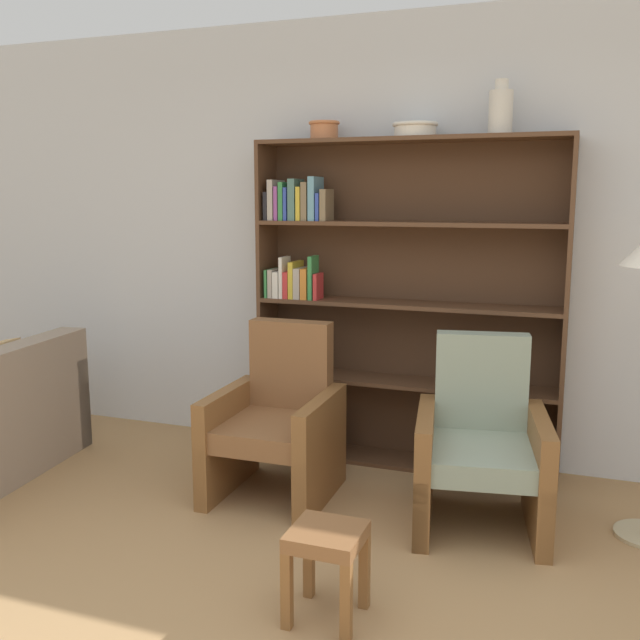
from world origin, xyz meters
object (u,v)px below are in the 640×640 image
at_px(vase_tall, 501,111).
at_px(armchair_cushioned, 481,448).
at_px(bowl_brass, 324,129).
at_px(bowl_olive, 415,129).
at_px(bookshelf, 382,308).
at_px(armchair_leather, 277,424).
at_px(footstool, 327,550).

distance_m(vase_tall, armchair_cushioned, 1.86).
xyz_separation_m(bowl_brass, armchair_cushioned, (1.09, -0.68, -1.66)).
bearing_deg(bowl_olive, bookshelf, 173.23).
bearing_deg(bowl_brass, bowl_olive, 0.00).
relative_size(armchair_leather, footstool, 2.53).
relative_size(armchair_cushioned, footstool, 2.53).
xyz_separation_m(bowl_brass, footstool, (0.63, -1.75, -1.77)).
xyz_separation_m(armchair_leather, armchair_cushioned, (1.13, -0.00, 0.00)).
height_order(bowl_olive, vase_tall, vase_tall).
height_order(bookshelf, armchair_leather, bookshelf).
bearing_deg(armchair_leather, vase_tall, -148.85).
height_order(bookshelf, armchair_cushioned, bookshelf).
relative_size(vase_tall, footstool, 0.80).
bearing_deg(bookshelf, armchair_cushioned, -44.20).
relative_size(bowl_brass, armchair_leather, 0.20).
bearing_deg(bowl_olive, bowl_brass, -180.00).
distance_m(vase_tall, armchair_leather, 2.15).
relative_size(armchair_leather, armchair_cushioned, 1.00).
distance_m(bookshelf, footstool, 1.92).
height_order(bowl_brass, armchair_cushioned, bowl_brass).
bearing_deg(bookshelf, footstool, -81.52).
bearing_deg(bowl_olive, footstool, -87.62).
bearing_deg(armchair_cushioned, bookshelf, -53.84).
distance_m(armchair_cushioned, footstool, 1.17).
height_order(armchair_leather, footstool, armchair_leather).
relative_size(bowl_brass, footstool, 0.51).
bearing_deg(vase_tall, footstool, -103.19).
bearing_deg(vase_tall, armchair_cushioned, -86.18).
xyz_separation_m(bowl_brass, bowl_olive, (0.56, 0.00, -0.01)).
xyz_separation_m(bookshelf, armchair_cushioned, (0.72, -0.70, -0.58)).
xyz_separation_m(bookshelf, armchair_leather, (-0.41, -0.70, -0.58)).
xyz_separation_m(bookshelf, bowl_olive, (0.19, -0.02, 1.07)).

